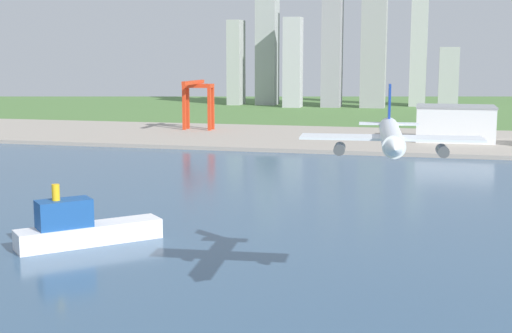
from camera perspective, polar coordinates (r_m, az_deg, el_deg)
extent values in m
plane|color=#4F783D|center=(291.69, 8.34, -2.38)|extent=(2400.00, 2400.00, 0.00)
cube|color=#385675|center=(233.41, 6.89, -5.16)|extent=(840.00, 360.00, 0.15)
cube|color=#A2988B|center=(478.88, 10.57, 2.09)|extent=(840.00, 140.00, 2.50)
cylinder|color=white|center=(153.30, 10.77, 2.45)|extent=(7.77, 39.46, 4.44)
cone|color=white|center=(132.08, 11.04, 1.43)|extent=(4.62, 5.23, 4.22)
cube|color=white|center=(155.32, 10.74, 2.28)|extent=(39.21, 11.89, 0.50)
cube|color=#193899|center=(170.44, 10.64, 4.73)|extent=(0.90, 4.73, 10.65)
cube|color=white|center=(170.76, 10.60, 3.39)|extent=(14.22, 5.49, 0.36)
cylinder|color=#4C4F54|center=(155.17, 14.72, 1.23)|extent=(2.90, 5.68, 2.44)
cylinder|color=#4C4F54|center=(154.48, 6.71, 1.43)|extent=(2.90, 5.68, 2.44)
cube|color=white|center=(221.33, -13.17, -5.29)|extent=(37.71, 37.16, 6.01)
cube|color=#19478C|center=(217.70, -15.13, -3.66)|extent=(16.75, 16.63, 8.32)
cylinder|color=yellow|center=(215.86, -15.76, -2.01)|extent=(2.27, 2.27, 4.81)
cube|color=red|center=(526.54, -5.79, 4.62)|extent=(2.20, 2.20, 30.89)
cube|color=red|center=(520.35, -3.76, 4.60)|extent=(2.20, 2.20, 30.89)
cube|color=red|center=(534.06, -5.50, 4.69)|extent=(2.20, 2.20, 30.89)
cube|color=red|center=(527.96, -3.50, 4.66)|extent=(2.20, 2.20, 30.89)
cube|color=red|center=(526.19, -4.66, 6.47)|extent=(21.83, 10.00, 2.80)
cube|color=red|center=(515.95, -5.05, 6.73)|extent=(2.60, 42.80, 2.60)
cube|color=white|center=(472.54, 15.67, 3.29)|extent=(47.89, 32.92, 21.44)
cube|color=gray|center=(471.65, 15.73, 4.65)|extent=(48.85, 33.58, 1.20)
cube|color=#A8ABA9|center=(836.02, -1.61, 8.32)|extent=(15.45, 27.83, 97.28)
cube|color=#A0A4A7|center=(834.22, 0.91, 9.97)|extent=(23.18, 26.74, 145.32)
cube|color=#B4B4BA|center=(792.67, 2.97, 8.32)|extent=(19.46, 19.42, 98.32)
cube|color=#94919C|center=(800.57, 6.14, 10.14)|extent=(20.75, 26.87, 150.15)
cube|color=#97979A|center=(794.81, 9.43, 9.65)|extent=(26.58, 21.99, 138.16)
cube|color=#AAAEAC|center=(829.24, 12.91, 9.04)|extent=(18.18, 24.73, 124.56)
cube|color=#A7ABAB|center=(825.34, 15.19, 6.93)|extent=(21.59, 20.23, 66.19)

